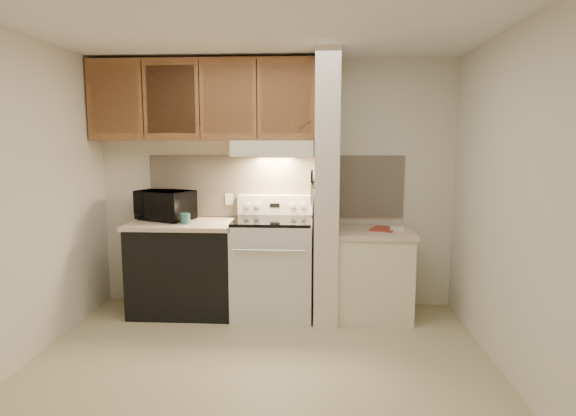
{
  "coord_description": "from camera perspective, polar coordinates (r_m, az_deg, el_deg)",
  "views": [
    {
      "loc": [
        0.41,
        -3.4,
        1.7
      ],
      "look_at": [
        0.17,
        0.75,
        1.12
      ],
      "focal_mm": 30.0,
      "sensor_mm": 36.0,
      "label": 1
    }
  ],
  "objects": [
    {
      "name": "cab_gap_a",
      "position": [
        4.87,
        -16.86,
        12.2
      ],
      "size": [
        0.01,
        0.01,
        0.73
      ],
      "primitive_type": "cube",
      "color": "black",
      "rests_on": "upper_cabinets"
    },
    {
      "name": "hood_lip",
      "position": [
        4.49,
        -1.96,
        6.46
      ],
      "size": [
        0.78,
        0.04,
        0.06
      ],
      "primitive_type": "cube",
      "color": "#EFE8CA",
      "rests_on": "range_hood"
    },
    {
      "name": "left_countertop",
      "position": [
        4.82,
        -12.31,
        -1.87
      ],
      "size": [
        1.04,
        0.67,
        0.04
      ],
      "primitive_type": "cube",
      "color": "beige",
      "rests_on": "dishwasher_front"
    },
    {
      "name": "dishwasher_front",
      "position": [
        4.91,
        -12.15,
        -7.1
      ],
      "size": [
        1.0,
        0.63,
        0.87
      ],
      "primitive_type": "cube",
      "color": "black",
      "rests_on": "floor"
    },
    {
      "name": "range_display",
      "position": [
        4.86,
        -1.58,
        0.32
      ],
      "size": [
        0.1,
        0.01,
        0.04
      ],
      "primitive_type": "cube",
      "color": "black",
      "rests_on": "range_backguard"
    },
    {
      "name": "cab_gap_c",
      "position": [
        4.62,
        -3.72,
        12.77
      ],
      "size": [
        0.01,
        0.01,
        0.73
      ],
      "primitive_type": "cube",
      "color": "black",
      "rests_on": "upper_cabinets"
    },
    {
      "name": "white_box",
      "position": [
        4.69,
        12.82,
        -2.42
      ],
      "size": [
        0.14,
        0.1,
        0.04
      ],
      "primitive_type": "cube",
      "rotation": [
        0.0,
        0.0,
        -0.09
      ],
      "color": "white",
      "rests_on": "right_countertop"
    },
    {
      "name": "knife_handle_c",
      "position": [
        4.52,
        2.85,
        3.8
      ],
      "size": [
        0.02,
        0.02,
        0.1
      ],
      "primitive_type": "cylinder",
      "color": "black",
      "rests_on": "knife_strip"
    },
    {
      "name": "knife_strip",
      "position": [
        4.52,
        3.0,
        3.16
      ],
      "size": [
        0.02,
        0.42,
        0.04
      ],
      "primitive_type": "cube",
      "color": "black",
      "rests_on": "partition_pillar"
    },
    {
      "name": "knife_blade_c",
      "position": [
        4.52,
        2.84,
        1.64
      ],
      "size": [
        0.01,
        0.04,
        0.2
      ],
      "primitive_type": "cube",
      "color": "silver",
      "rests_on": "knife_strip"
    },
    {
      "name": "outlet",
      "position": [
        5.0,
        -7.0,
        1.04
      ],
      "size": [
        0.08,
        0.01,
        0.12
      ],
      "primitive_type": "cube",
      "color": "#EFE8CA",
      "rests_on": "backsplash"
    },
    {
      "name": "knife_handle_e",
      "position": [
        4.69,
        2.87,
        3.95
      ],
      "size": [
        0.02,
        0.02,
        0.1
      ],
      "primitive_type": "cylinder",
      "color": "black",
      "rests_on": "knife_strip"
    },
    {
      "name": "upper_cabinets",
      "position": [
        4.87,
        -10.01,
        12.42
      ],
      "size": [
        2.18,
        0.33,
        0.77
      ],
      "primitive_type": "cube",
      "color": "#905C34",
      "rests_on": "wall_back"
    },
    {
      "name": "knife_blade_b",
      "position": [
        4.45,
        2.83,
        1.66
      ],
      "size": [
        0.01,
        0.04,
        0.18
      ],
      "primitive_type": "cube",
      "color": "silver",
      "rests_on": "knife_strip"
    },
    {
      "name": "range_body",
      "position": [
        4.74,
        -1.8,
        -7.16
      ],
      "size": [
        0.76,
        0.65,
        0.92
      ],
      "primitive_type": "cube",
      "color": "silver",
      "rests_on": "floor"
    },
    {
      "name": "oven_handle",
      "position": [
        4.34,
        -2.24,
        -5.07
      ],
      "size": [
        0.65,
        0.02,
        0.02
      ],
      "primitive_type": "cylinder",
      "rotation": [
        0.0,
        1.57,
        0.0
      ],
      "color": "silver",
      "rests_on": "range_body"
    },
    {
      "name": "backsplash",
      "position": [
        4.93,
        -1.5,
        2.59
      ],
      "size": [
        2.6,
        0.02,
        0.63
      ],
      "primitive_type": "cube",
      "color": "beige",
      "rests_on": "wall_back"
    },
    {
      "name": "knife_blade_d",
      "position": [
        4.61,
        2.85,
        2.01
      ],
      "size": [
        0.01,
        0.04,
        0.16
      ],
      "primitive_type": "cube",
      "color": "silver",
      "rests_on": "knife_strip"
    },
    {
      "name": "oven_mitt",
      "position": [
        4.75,
        2.89,
        2.1
      ],
      "size": [
        0.03,
        0.11,
        0.26
      ],
      "primitive_type": "cube",
      "color": "slate",
      "rests_on": "partition_pillar"
    },
    {
      "name": "floor",
      "position": [
        3.83,
        -3.39,
        -18.4
      ],
      "size": [
        3.6,
        3.6,
        0.0
      ],
      "primitive_type": "plane",
      "color": "#C8BC90",
      "rests_on": "ground"
    },
    {
      "name": "spoon_rest",
      "position": [
        5.06,
        -15.23,
        -1.18
      ],
      "size": [
        0.21,
        0.13,
        0.01
      ],
      "primitive_type": "cube",
      "rotation": [
        0.0,
        0.0,
        0.39
      ],
      "color": "black",
      "rests_on": "left_countertop"
    },
    {
      "name": "pillar_trim",
      "position": [
        4.57,
        3.08,
        2.97
      ],
      "size": [
        0.01,
        0.7,
        0.04
      ],
      "primitive_type": "cube",
      "color": "#905C34",
      "rests_on": "partition_pillar"
    },
    {
      "name": "ceiling",
      "position": [
        3.52,
        -3.75,
        21.11
      ],
      "size": [
        3.6,
        3.6,
        0.0
      ],
      "primitive_type": "plane",
      "rotation": [
        3.14,
        0.0,
        0.0
      ],
      "color": "white",
      "rests_on": "wall_back"
    },
    {
      "name": "range_hood",
      "position": [
        4.7,
        -1.73,
        7.08
      ],
      "size": [
        0.78,
        0.44,
        0.15
      ],
      "primitive_type": "cube",
      "color": "#EFE8CA",
      "rests_on": "upper_cabinets"
    },
    {
      "name": "cab_door_b",
      "position": [
        4.79,
        -13.72,
        12.39
      ],
      "size": [
        0.46,
        0.01,
        0.63
      ],
      "primitive_type": "cube",
      "color": "#905C34",
      "rests_on": "upper_cabinets"
    },
    {
      "name": "knife_handle_b",
      "position": [
        4.44,
        2.84,
        3.72
      ],
      "size": [
        0.02,
        0.02,
        0.1
      ],
      "primitive_type": "cylinder",
      "color": "black",
      "rests_on": "knife_strip"
    },
    {
      "name": "knife_blade_a",
      "position": [
        4.37,
        2.82,
        1.69
      ],
      "size": [
        0.01,
        0.03,
        0.16
      ],
      "primitive_type": "cube",
      "color": "silver",
      "rests_on": "knife_strip"
    },
    {
      "name": "oven_window",
      "position": [
        4.43,
        -2.17,
        -7.74
      ],
      "size": [
        0.5,
        0.01,
        0.3
      ],
      "primitive_type": "cube",
      "color": "black",
      "rests_on": "range_body"
    },
    {
      "name": "wall_right",
      "position": [
        3.7,
        25.3,
        0.23
      ],
      "size": [
        0.02,
        3.0,
        2.5
      ],
      "primitive_type": "cube",
      "color": "silver",
      "rests_on": "floor"
    },
    {
      "name": "right_countertop",
      "position": [
        4.67,
        10.13,
        -2.87
      ],
      "size": [
        0.74,
        0.64,
        0.04
      ],
      "primitive_type": "cube",
      "color": "beige",
      "rests_on": "right_cab_base"
    },
    {
      "name": "range_knob_right_inner",
      "position": [
        4.85,
        0.54,
        0.29
      ],
      "size": [
        0.05,
        0.02,
        0.05
      ],
      "primitive_type": "cylinder",
      "rotation": [
        1.57,
        0.0,
        0.0
      ],
      "color": "silver",
      "rests_on": "range_backguard"
    },
    {
      "name": "range_knob_right_outer",
      "position": [
        4.84,
        1.72,
        0.28
      ],
      "size": [
        0.05,
        0.02,
        0.05
      ],
      "primitive_type": "cylinder",
      "rotation": [
        1.57,
        0.0,
        0.0
      ],
      "color": "silver",
      "rests_on": "range_backguard"
    },
    {
      "name": "range_backguard",
      "position": [
        4.9,
        -1.54,
        0.38
      ],
      "size": [
        0.76,
        0.08,
        0.2
      ],
      "primitive_type": "cube",
      "color": "silver",
      "rests_on": "range_body"
    },
    {
      "name": "cab_door_c",
      "position": [
        4.66,
        -7.13,
        12.68
      ],
      "size": [
        0.46,
        0.01,
        0.63
      ],
      "primitive_type": "cube",
      "color": "#905C34",
      "rests_on": "upper_cabinets"
    },
    {
      "name": "range_knob_left_outer",
      "position": [
        4.89,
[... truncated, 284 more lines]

